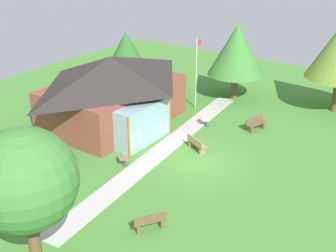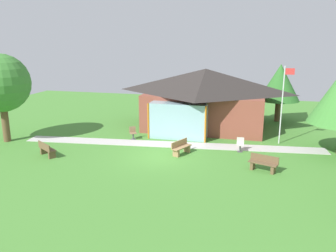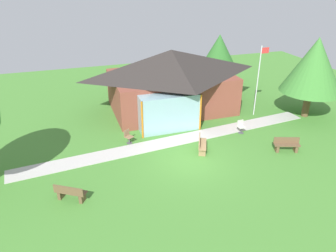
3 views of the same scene
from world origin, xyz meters
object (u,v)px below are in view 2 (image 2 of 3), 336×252
object	(u,v)px
flagpole	(283,101)
tree_west_hedge	(1,83)
patio_chair_west	(133,133)
bench_mid_left	(47,150)
bench_rear_near_path	(181,148)
pavilion	(204,98)
tree_behind_pavilion_right	(280,83)
patio_chair_lawn_spare	(240,145)
bench_mid_right	(263,164)

from	to	relation	value
flagpole	tree_west_hedge	xyz separation A→B (m)	(-17.92, -4.03, 1.10)
patio_chair_west	tree_west_hedge	xyz separation A→B (m)	(-8.11, -2.62, 3.53)
bench_mid_left	patio_chair_west	bearing A→B (deg)	84.05
flagpole	tree_west_hedge	bearing A→B (deg)	-167.32
bench_rear_near_path	patio_chair_west	world-z (taller)	patio_chair_west
pavilion	patio_chair_west	distance (m)	6.41
pavilion	bench_mid_left	world-z (taller)	pavilion
pavilion	tree_west_hedge	distance (m)	14.29
pavilion	tree_behind_pavilion_right	world-z (taller)	tree_behind_pavilion_right
patio_chair_lawn_spare	tree_behind_pavilion_right	distance (m)	9.77
bench_rear_near_path	tree_west_hedge	bearing A→B (deg)	-63.88
bench_mid_right	tree_behind_pavilion_right	world-z (taller)	tree_behind_pavilion_right
patio_chair_lawn_spare	bench_mid_right	bearing A→B (deg)	110.81
patio_chair_west	tree_behind_pavilion_right	distance (m)	13.13
flagpole	patio_chair_lawn_spare	bearing A→B (deg)	-136.60
patio_chair_lawn_spare	bench_mid_left	bearing A→B (deg)	15.55
bench_rear_near_path	bench_mid_left	world-z (taller)	same
patio_chair_lawn_spare	tree_west_hedge	distance (m)	15.94
bench_rear_near_path	bench_mid_left	bearing A→B (deg)	-48.23
bench_rear_near_path	tree_west_hedge	distance (m)	12.54
flagpole	tree_behind_pavilion_right	distance (m)	6.65
patio_chair_west	tree_behind_pavilion_right	world-z (taller)	tree_behind_pavilion_right
flagpole	patio_chair_lawn_spare	distance (m)	4.17
bench_rear_near_path	tree_behind_pavilion_right	bearing A→B (deg)	174.49
bench_mid_left	tree_behind_pavilion_right	size ratio (longest dim) A/B	0.31
pavilion	flagpole	bearing A→B (deg)	-27.97
pavilion	patio_chair_lawn_spare	bearing A→B (deg)	-59.69
bench_mid_right	patio_chair_lawn_spare	bearing A→B (deg)	-46.50
pavilion	tree_west_hedge	xyz separation A→B (m)	(-12.37, -6.98, 1.56)
flagpole	bench_mid_right	world-z (taller)	flagpole
flagpole	bench_mid_right	distance (m)	5.97
tree_behind_pavilion_right	bench_mid_right	bearing A→B (deg)	-96.17
bench_rear_near_path	patio_chair_lawn_spare	bearing A→B (deg)	137.12
pavilion	flagpole	world-z (taller)	flagpole
bench_rear_near_path	tree_behind_pavilion_right	world-z (taller)	tree_behind_pavilion_right
pavilion	bench_rear_near_path	size ratio (longest dim) A/B	6.33
pavilion	bench_mid_right	bearing A→B (deg)	-61.90
pavilion	flagpole	xyz separation A→B (m)	(5.55, -2.95, 0.46)
bench_mid_left	flagpole	bearing A→B (deg)	56.76
bench_mid_right	pavilion	bearing A→B (deg)	-42.39
bench_rear_near_path	bench_mid_right	xyz separation A→B (m)	(4.76, -1.59, 0.00)
bench_mid_right	tree_west_hedge	xyz separation A→B (m)	(-16.79, 1.30, 3.54)
bench_mid_left	patio_chair_west	xyz separation A→B (m)	(3.71, 4.66, 0.01)
pavilion	bench_mid_left	distance (m)	12.20
bench_mid_right	tree_behind_pavilion_right	bearing A→B (deg)	-76.66
bench_mid_left	patio_chair_west	size ratio (longest dim) A/B	1.75
flagpole	bench_rear_near_path	bearing A→B (deg)	-147.58
bench_mid_right	bench_mid_left	world-z (taller)	same
patio_chair_west	tree_behind_pavilion_right	xyz separation A→B (m)	(9.97, 8.05, 2.83)
pavilion	flagpole	distance (m)	6.31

